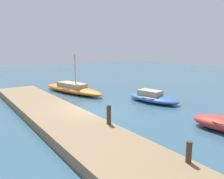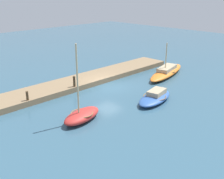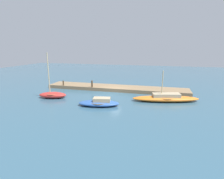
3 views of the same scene
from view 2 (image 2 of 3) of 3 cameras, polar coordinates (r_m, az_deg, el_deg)
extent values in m
plane|color=#33566B|center=(27.53, -0.96, 0.79)|extent=(84.00, 84.00, 0.00)
cube|color=#846B4C|center=(29.12, -4.19, 2.34)|extent=(21.31, 3.29, 0.51)
ellipsoid|color=#B72D28|center=(20.33, -6.22, -5.40)|extent=(3.70, 2.24, 0.75)
torus|color=olive|center=(20.25, -6.24, -4.87)|extent=(1.95, 1.95, 0.07)
cylinder|color=#C6B284|center=(19.07, -7.15, 1.84)|extent=(0.12, 0.12, 5.12)
ellipsoid|color=orange|center=(31.51, 11.21, 3.53)|extent=(8.11, 3.65, 0.67)
torus|color=olive|center=(31.46, 11.23, 3.85)|extent=(2.31, 2.31, 0.07)
cube|color=tan|center=(31.44, 11.29, 4.29)|extent=(3.41, 1.95, 0.45)
cylinder|color=#C6B284|center=(30.61, 11.10, 6.50)|extent=(0.12, 0.12, 3.16)
ellipsoid|color=#2D569E|center=(23.92, 8.81, -1.74)|extent=(4.76, 2.73, 0.58)
torus|color=olive|center=(23.87, 8.83, -1.39)|extent=(2.31, 2.31, 0.07)
cube|color=tan|center=(24.07, 9.21, -0.60)|extent=(2.02, 1.41, 0.46)
cylinder|color=#47331E|center=(25.87, -7.80, 1.67)|extent=(0.23, 0.23, 0.99)
cylinder|color=#47331E|center=(23.52, -17.10, -1.25)|extent=(0.20, 0.20, 0.76)
camera|label=1|loc=(26.99, -32.42, 7.00)|focal=36.08mm
camera|label=3|loc=(25.31, 57.19, 4.73)|focal=29.34mm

